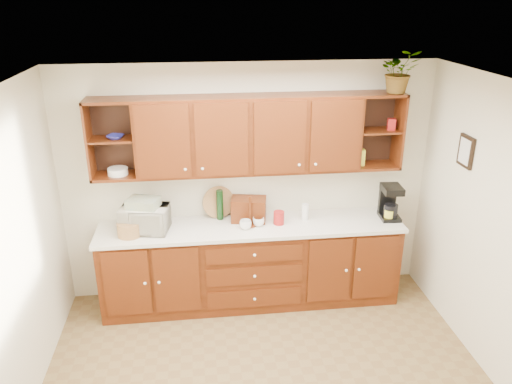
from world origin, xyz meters
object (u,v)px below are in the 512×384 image
object	(u,v)px
microwave	(145,219)
coffee_maker	(390,202)
bread_box	(249,209)
potted_plant	(399,71)

from	to	relation	value
microwave	coffee_maker	bearing A→B (deg)	10.38
microwave	coffee_maker	world-z (taller)	coffee_maker
bread_box	coffee_maker	distance (m)	1.54
microwave	bread_box	xyz separation A→B (m)	(1.09, 0.12, -0.00)
microwave	coffee_maker	distance (m)	2.62
bread_box	potted_plant	size ratio (longest dim) A/B	0.85
potted_plant	bread_box	bearing A→B (deg)	179.24
coffee_maker	potted_plant	bearing A→B (deg)	99.25
bread_box	coffee_maker	size ratio (longest dim) A/B	0.97
microwave	coffee_maker	xyz separation A→B (m)	(2.62, 0.01, 0.05)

